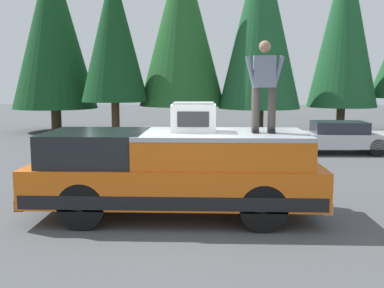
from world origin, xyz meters
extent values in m
plane|color=#4C4F51|center=(0.00, 0.00, 0.00)|extent=(90.00, 90.00, 0.00)
cube|color=orange|center=(0.23, 0.27, 0.70)|extent=(2.00, 5.50, 0.70)
cube|color=black|center=(0.23, 0.27, 0.51)|extent=(2.01, 5.39, 0.24)
cube|color=black|center=(0.23, 1.78, 1.35)|extent=(1.84, 1.87, 0.60)
cube|color=orange|center=(0.23, -0.61, 1.31)|extent=(1.92, 3.19, 0.52)
cube|color=#A8AAAF|center=(0.23, -0.61, 1.61)|extent=(1.94, 3.19, 0.08)
cube|color=#232326|center=(0.23, 2.96, 0.43)|extent=(1.96, 0.16, 0.20)
cube|color=#B2B5BA|center=(0.23, -2.42, 0.43)|extent=(1.96, 0.16, 0.20)
cylinder|color=black|center=(-0.62, 1.86, 0.42)|extent=(0.30, 0.84, 0.84)
cylinder|color=black|center=(1.08, 1.86, 0.42)|extent=(0.30, 0.84, 0.84)
cylinder|color=black|center=(-0.62, -1.33, 0.42)|extent=(0.30, 0.84, 0.84)
cylinder|color=black|center=(1.08, -1.33, 0.42)|extent=(0.30, 0.84, 0.84)
cube|color=silver|center=(0.31, -0.08, 1.91)|extent=(0.64, 0.84, 0.52)
cube|color=#2D2D30|center=(-0.01, -0.08, 1.91)|extent=(0.01, 0.59, 0.29)
cube|color=#99999E|center=(0.31, -0.08, 2.19)|extent=(0.58, 0.76, 0.04)
cylinder|color=#423D38|center=(0.15, -1.54, 2.07)|extent=(0.15, 0.15, 0.84)
cube|color=black|center=(0.11, -1.54, 1.69)|extent=(0.26, 0.11, 0.08)
cylinder|color=#423D38|center=(0.15, -1.24, 2.07)|extent=(0.15, 0.15, 0.84)
cube|color=black|center=(0.11, -1.24, 1.69)|extent=(0.26, 0.11, 0.08)
cube|color=gray|center=(0.15, -1.39, 2.78)|extent=(0.24, 0.40, 0.58)
sphere|color=#A37A5B|center=(0.15, -1.39, 3.23)|extent=(0.22, 0.22, 0.22)
cylinder|color=gray|center=(0.12, -1.63, 2.78)|extent=(0.09, 0.23, 0.58)
cylinder|color=gray|center=(0.12, -1.14, 2.78)|extent=(0.09, 0.23, 0.58)
cube|color=silver|center=(8.50, -5.03, 0.49)|extent=(1.64, 4.10, 0.50)
cube|color=#282D38|center=(8.50, -5.13, 0.95)|extent=(1.31, 1.89, 0.42)
cylinder|color=black|center=(7.78, -3.76, 0.31)|extent=(0.20, 0.62, 0.62)
cylinder|color=black|center=(9.22, -3.76, 0.31)|extent=(0.20, 0.62, 0.62)
cylinder|color=black|center=(7.78, -6.30, 0.31)|extent=(0.20, 0.62, 0.62)
cylinder|color=black|center=(9.22, -6.30, 0.31)|extent=(0.20, 0.62, 0.62)
cylinder|color=#4C3826|center=(15.31, -7.07, 0.67)|extent=(0.42, 0.42, 1.33)
cone|color=#1E562D|center=(15.31, -7.07, 5.43)|extent=(3.46, 3.46, 8.19)
cylinder|color=#4C3826|center=(14.50, -2.82, 0.65)|extent=(0.48, 0.48, 1.30)
cone|color=#1E562D|center=(14.50, -2.82, 5.52)|extent=(3.99, 3.99, 8.44)
cylinder|color=#4C3826|center=(15.17, 1.03, 0.70)|extent=(0.52, 0.52, 1.39)
cone|color=#235B28|center=(15.17, 1.03, 5.47)|extent=(4.33, 4.33, 8.15)
cylinder|color=#4C3826|center=(13.94, 4.23, 0.82)|extent=(0.39, 0.39, 1.65)
cone|color=#14421E|center=(13.94, 4.23, 4.87)|extent=(3.23, 3.23, 6.44)
cylinder|color=#4C3826|center=(15.68, 7.76, 0.61)|extent=(0.52, 0.52, 1.21)
cone|color=#14421E|center=(15.68, 7.76, 5.35)|extent=(4.37, 4.37, 8.28)
camera|label=1|loc=(-8.47, -0.39, 2.59)|focal=43.15mm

